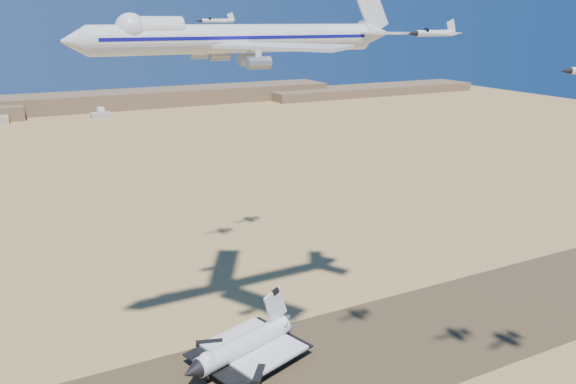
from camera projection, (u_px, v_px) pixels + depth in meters
name	position (u px, v px, depth m)	size (l,w,h in m)	color
ridgeline	(116.00, 103.00, 628.55)	(960.00, 90.00, 18.00)	olive
shuttle	(243.00, 347.00, 163.13)	(40.35, 32.42, 19.65)	silver
carrier_747	(231.00, 39.00, 140.67)	(88.72, 68.90, 22.14)	silver
crew_a	(274.00, 366.00, 161.37)	(0.70, 0.46, 1.92)	#EE3F0E
crew_b	(272.00, 366.00, 161.74)	(0.80, 0.46, 1.64)	#EE3F0E
crew_c	(274.00, 367.00, 161.29)	(1.00, 0.51, 1.70)	#EE3F0E
chase_jet_a	(434.00, 33.00, 117.08)	(14.00, 7.70, 3.49)	silver
chase_jet_d	(217.00, 21.00, 191.47)	(13.99, 7.49, 3.48)	silver
chase_jet_e	(254.00, 35.00, 210.78)	(14.81, 8.23, 3.70)	silver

